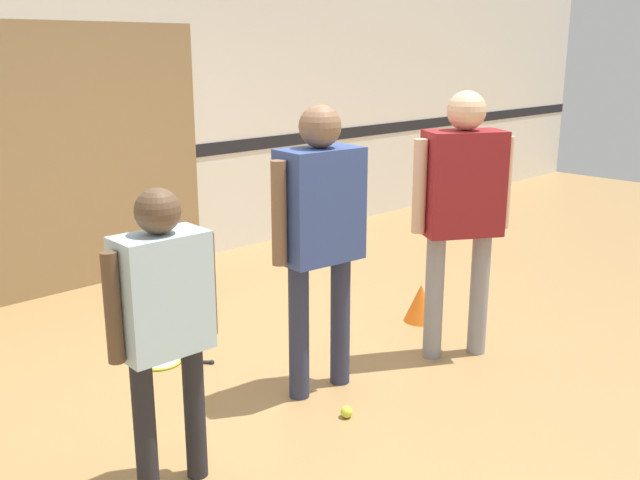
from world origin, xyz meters
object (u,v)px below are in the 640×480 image
object	(u,v)px
person_instructor	(320,220)
racket_spare_on_floor	(162,361)
person_student_right	(462,197)
tennis_ball_near_instructor	(347,412)
person_student_left	(164,310)
tennis_ball_by_spare_racket	(122,349)
training_cone	(421,303)

from	to	relation	value
person_instructor	racket_spare_on_floor	xyz separation A→B (m)	(-0.47, 0.97, -1.02)
person_instructor	person_student_right	xyz separation A→B (m)	(0.98, -0.26, 0.03)
person_student_right	racket_spare_on_floor	size ratio (longest dim) A/B	3.54
person_student_right	tennis_ball_near_instructor	distance (m)	1.51
person_instructor	person_student_right	size ratio (longest dim) A/B	0.97
person_instructor	person_student_right	bearing A→B (deg)	-8.44
person_student_left	tennis_ball_near_instructor	xyz separation A→B (m)	(1.02, -0.12, -0.83)
racket_spare_on_floor	tennis_ball_near_instructor	world-z (taller)	tennis_ball_near_instructor
racket_spare_on_floor	person_student_right	bearing A→B (deg)	8.56
person_student_right	tennis_ball_near_instructor	size ratio (longest dim) A/B	25.83
person_instructor	racket_spare_on_floor	size ratio (longest dim) A/B	3.45
person_instructor	tennis_ball_by_spare_racket	world-z (taller)	person_instructor
tennis_ball_by_spare_racket	tennis_ball_near_instructor	bearing A→B (deg)	-74.21
person_student_right	tennis_ball_by_spare_racket	size ratio (longest dim) A/B	25.83
tennis_ball_near_instructor	training_cone	xyz separation A→B (m)	(1.42, 0.60, 0.11)
person_student_right	tennis_ball_by_spare_racket	world-z (taller)	person_student_right
person_student_left	tennis_ball_near_instructor	distance (m)	1.32
person_instructor	training_cone	world-z (taller)	person_instructor
training_cone	racket_spare_on_floor	bearing A→B (deg)	157.99
tennis_ball_near_instructor	training_cone	distance (m)	1.55
person_student_left	racket_spare_on_floor	xyz separation A→B (m)	(0.68, 1.19, -0.85)
person_student_left	tennis_ball_by_spare_racket	xyz separation A→B (m)	(0.57, 1.48, -0.83)
person_student_right	training_cone	distance (m)	1.10
person_instructor	person_student_left	xyz separation A→B (m)	(-1.15, -0.22, -0.16)
person_student_right	racket_spare_on_floor	distance (m)	2.17
person_instructor	tennis_ball_near_instructor	distance (m)	1.06
person_student_left	racket_spare_on_floor	bearing A→B (deg)	62.28
tennis_ball_near_instructor	tennis_ball_by_spare_racket	bearing A→B (deg)	105.79
racket_spare_on_floor	person_instructor	bearing A→B (deg)	-15.21
person_student_right	tennis_ball_near_instructor	world-z (taller)	person_student_right
person_instructor	tennis_ball_by_spare_racket	bearing A→B (deg)	121.42
tennis_ball_by_spare_racket	training_cone	xyz separation A→B (m)	(1.87, -1.00, 0.11)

